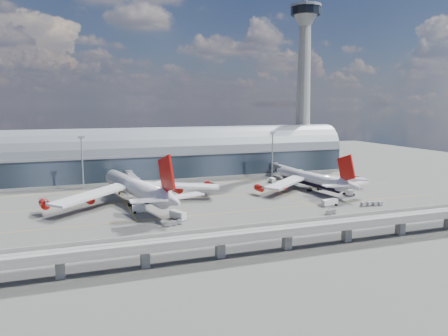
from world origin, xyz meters
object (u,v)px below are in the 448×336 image
object	(u,v)px
airliner_right	(312,179)
floodlight_mast_right	(272,154)
control_tower	(304,86)
cargo_train_2	(331,212)
floodlight_mast_left	(82,162)
airliner_left	(137,188)
service_truck_1	(139,209)
service_truck_3	(349,192)
service_truck_2	(330,202)
service_truck_0	(178,215)
service_truck_4	(272,180)
cargo_train_0	(174,223)
service_truck_5	(164,185)
cargo_train_1	(372,204)

from	to	relation	value
airliner_right	floodlight_mast_right	bearing A→B (deg)	87.53
control_tower	cargo_train_2	xyz separation A→B (m)	(-50.60, -108.39, -50.75)
floodlight_mast_left	airliner_left	distance (m)	44.25
service_truck_1	service_truck_3	world-z (taller)	service_truck_1
service_truck_2	service_truck_0	bearing A→B (deg)	79.98
service_truck_4	service_truck_3	bearing A→B (deg)	-60.68
control_tower	airliner_right	size ratio (longest dim) A/B	1.64
control_tower	cargo_train_2	world-z (taller)	control_tower
cargo_train_0	floodlight_mast_right	bearing A→B (deg)	-26.82
airliner_right	service_truck_0	world-z (taller)	airliner_right
airliner_right	service_truck_5	bearing A→B (deg)	150.76
airliner_right	service_truck_2	size ratio (longest dim) A/B	8.27
floodlight_mast_right	service_truck_3	xyz separation A→B (m)	(11.91, -53.46, -12.24)
service_truck_3	service_truck_4	world-z (taller)	service_truck_3
service_truck_1	service_truck_3	bearing A→B (deg)	-82.40
service_truck_2	control_tower	bearing A→B (deg)	-33.83
service_truck_5	cargo_train_2	size ratio (longest dim) A/B	1.41
floodlight_mast_right	cargo_train_1	size ratio (longest dim) A/B	2.64
airliner_left	cargo_train_1	bearing A→B (deg)	-33.87
service_truck_3	service_truck_5	world-z (taller)	service_truck_5
airliner_right	service_truck_5	distance (m)	71.55
service_truck_5	floodlight_mast_right	bearing A→B (deg)	-54.30
control_tower	service_truck_2	world-z (taller)	control_tower
service_truck_0	service_truck_4	size ratio (longest dim) A/B	1.65
floodlight_mast_left	service_truck_2	bearing A→B (deg)	-36.78
cargo_train_0	service_truck_4	bearing A→B (deg)	-30.06
control_tower	service_truck_3	size ratio (longest dim) A/B	17.12
service_truck_4	cargo_train_2	distance (m)	66.68
service_truck_1	airliner_left	bearing A→B (deg)	0.26
service_truck_2	cargo_train_2	bearing A→B (deg)	138.56
cargo_train_2	control_tower	bearing A→B (deg)	-1.31
airliner_left	service_truck_1	world-z (taller)	airliner_left
airliner_right	service_truck_5	xyz separation A→B (m)	(-65.76, 27.97, -3.45)
service_truck_4	floodlight_mast_right	bearing A→B (deg)	67.91
service_truck_2	floodlight_mast_right	bearing A→B (deg)	-16.57
floodlight_mast_left	service_truck_0	xyz separation A→B (m)	(29.06, -68.19, -12.08)
service_truck_0	service_truck_2	distance (m)	62.67
floodlight_mast_right	cargo_train_0	size ratio (longest dim) A/B	3.78
service_truck_1	cargo_train_0	size ratio (longest dim) A/B	0.77
service_truck_0	service_truck_1	xyz separation A→B (m)	(-11.40, 14.80, -0.09)
service_truck_5	cargo_train_0	size ratio (longest dim) A/B	1.08
airliner_left	service_truck_0	world-z (taller)	airliner_left
airliner_left	airliner_right	size ratio (longest dim) A/B	1.24
service_truck_0	service_truck_2	xyz separation A→B (m)	(62.67, -0.37, -0.17)
airliner_left	service_truck_5	size ratio (longest dim) A/B	10.58
cargo_train_0	cargo_train_1	xyz separation A→B (m)	(81.63, 0.42, 0.06)
service_truck_3	cargo_train_1	xyz separation A→B (m)	(-4.47, -21.31, -0.55)
service_truck_5	control_tower	bearing A→B (deg)	-42.00
airliner_left	service_truck_1	bearing A→B (deg)	-109.20
service_truck_3	service_truck_1	bearing A→B (deg)	-163.03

